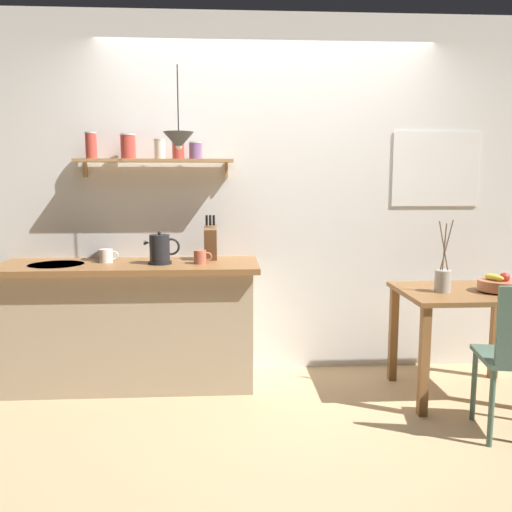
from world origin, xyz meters
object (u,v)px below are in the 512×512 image
Objects in this scene: twig_vase at (443,280)px; electric_kettle at (160,249)px; coffee_mug_by_sink at (106,256)px; pendant_lamp at (179,141)px; fruit_bowl at (498,284)px; dining_table at (465,309)px; coffee_mug_spare at (201,257)px; knife_block at (211,242)px.

electric_kettle is at bearing 170.60° from twig_vase.
electric_kettle is 1.84× the size of coffee_mug_by_sink.
fruit_bowl is at bearing -7.11° from pendant_lamp.
dining_table is 1.81× the size of twig_vase.
electric_kettle is 1.94× the size of coffee_mug_spare.
fruit_bowl reaches higher than dining_table.
knife_block is at bearing 165.68° from dining_table.
twig_vase is at bearing -166.93° from dining_table.
dining_table is at bearing -8.30° from coffee_mug_by_sink.
coffee_mug_spare is at bearing 170.65° from fruit_bowl.
pendant_lamp reaches higher than knife_block.
pendant_lamp reaches higher than electric_kettle.
twig_vase is at bearing -17.33° from knife_block.
coffee_mug_by_sink is (-2.47, 0.36, 0.34)m from dining_table.
knife_block reaches higher than coffee_mug_spare.
pendant_lamp is at bearing 172.19° from twig_vase.
knife_block is 2.45× the size of coffee_mug_by_sink.
twig_vase is at bearing -10.61° from coffee_mug_spare.
twig_vase is 2.33m from coffee_mug_by_sink.
twig_vase reaches higher than coffee_mug_by_sink.
knife_block is 2.59× the size of coffee_mug_spare.
pendant_lamp reaches higher than fruit_bowl.
coffee_mug_spare is (-0.07, -0.18, -0.09)m from knife_block.
dining_table is at bearing -8.26° from coffee_mug_spare.
fruit_bowl is at bearing -14.82° from knife_block.
knife_block is at bearing 165.18° from fruit_bowl.
pendant_lamp is (-2.12, 0.26, 0.95)m from fruit_bowl.
twig_vase reaches higher than dining_table.
twig_vase is (-0.37, 0.02, 0.03)m from fruit_bowl.
coffee_mug_by_sink is at bearing 170.03° from twig_vase.
dining_table is at bearing -5.86° from pendant_lamp.
fruit_bowl is 0.80× the size of knife_block.
twig_vase is 1.93m from electric_kettle.
fruit_bowl is at bearing -3.77° from twig_vase.
electric_kettle is (-2.27, 0.34, 0.21)m from fruit_bowl.
twig_vase is (-0.18, -0.04, 0.21)m from dining_table.
dining_table is at bearing 160.75° from fruit_bowl.
electric_kettle is at bearing 153.47° from pendant_lamp.
pendant_lamp is (-0.20, -0.24, 0.71)m from knife_block.
twig_vase reaches higher than coffee_mug_spare.
electric_kettle is 0.39m from knife_block.
coffee_mug_spare is (0.28, -0.01, -0.05)m from electric_kettle.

